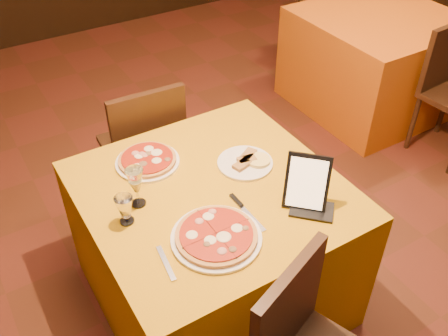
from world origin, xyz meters
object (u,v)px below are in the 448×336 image
pizza_near (216,237)px  tablet (307,182)px  pizza_far (147,161)px  chair_main_far (141,146)px  main_table (213,246)px  water_glass (125,210)px  chair_side_far (310,17)px  wine_glass (136,187)px  side_table (374,62)px

pizza_near → tablet: size_ratio=1.48×
pizza_near → pizza_far: 0.58m
chair_main_far → tablet: size_ratio=3.73×
chair_main_far → main_table: bearing=93.3°
main_table → chair_main_far: chair_main_far is taller
main_table → pizza_near: 0.49m
pizza_near → water_glass: (-0.26, 0.27, 0.05)m
main_table → pizza_far: (-0.17, 0.31, 0.39)m
chair_side_far → tablet: size_ratio=3.73×
pizza_near → wine_glass: wine_glass is taller
chair_main_far → water_glass: size_ratio=7.00×
chair_side_far → pizza_far: size_ratio=3.03×
pizza_near → tablet: tablet is taller
side_table → chair_side_far: size_ratio=1.21×
wine_glass → side_table: bearing=21.4°
water_glass → chair_side_far: bearing=36.5°
chair_side_far → tablet: 2.80m
chair_main_far → wine_glass: size_ratio=4.79×
pizza_near → tablet: bearing=-2.5°
main_table → chair_side_far: size_ratio=1.21×
pizza_near → pizza_far: same height
chair_side_far → tablet: bearing=64.5°
water_glass → tablet: tablet is taller
side_table → pizza_far: bearing=-162.6°
chair_side_far → pizza_near: size_ratio=2.51×
pizza_near → side_table: bearing=30.1°
chair_side_far → water_glass: (-2.47, -1.83, 0.36)m
chair_side_far → water_glass: chair_side_far is taller
main_table → water_glass: water_glass is taller
pizza_far → chair_side_far: bearing=34.2°
main_table → pizza_far: bearing=118.3°
side_table → chair_main_far: size_ratio=1.21×
tablet → water_glass: bearing=-158.1°
pizza_far → wine_glass: size_ratio=1.58×
side_table → pizza_near: 2.58m
side_table → water_glass: size_ratio=8.46×
main_table → water_glass: (-0.40, 0.01, 0.44)m
wine_glass → tablet: (0.60, -0.37, 0.03)m
main_table → pizza_far: 0.53m
pizza_far → tablet: size_ratio=1.23×
tablet → wine_glass: bearing=-166.2°
side_table → chair_main_far: (-2.07, -0.17, 0.08)m
chair_main_far → chair_side_far: size_ratio=1.00×
side_table → water_glass: 2.71m
main_table → pizza_far: pizza_far is taller
side_table → tablet: (-1.79, -1.30, 0.49)m
pizza_far → wine_glass: bearing=-122.5°
chair_main_far → pizza_near: 1.16m
chair_main_far → pizza_far: (-0.17, -0.53, 0.31)m
wine_glass → chair_main_far: bearing=67.4°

